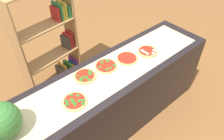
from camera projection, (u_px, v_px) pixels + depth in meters
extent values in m
plane|color=brown|center=(112.00, 121.00, 2.83)|extent=(12.00, 12.00, 0.00)
cube|color=black|center=(112.00, 99.00, 2.53)|extent=(2.56, 0.65, 0.89)
cube|color=beige|center=(112.00, 71.00, 2.24)|extent=(2.32, 0.50, 0.00)
cylinder|color=#DBB26B|center=(75.00, 101.00, 1.92)|extent=(0.23, 0.23, 0.02)
cylinder|color=#AD2314|center=(74.00, 101.00, 1.91)|extent=(0.19, 0.19, 0.00)
ellipsoid|color=#286B23|center=(73.00, 102.00, 1.90)|extent=(0.05, 0.04, 0.00)
ellipsoid|color=#286B23|center=(78.00, 95.00, 1.95)|extent=(0.05, 0.05, 0.00)
ellipsoid|color=#286B23|center=(83.00, 100.00, 1.91)|extent=(0.05, 0.05, 0.00)
ellipsoid|color=#286B23|center=(79.00, 101.00, 1.91)|extent=(0.05, 0.05, 0.00)
ellipsoid|color=#286B23|center=(75.00, 105.00, 1.87)|extent=(0.04, 0.04, 0.00)
ellipsoid|color=#286B23|center=(72.00, 100.00, 1.92)|extent=(0.05, 0.05, 0.00)
ellipsoid|color=#286B23|center=(75.00, 103.00, 1.89)|extent=(0.04, 0.03, 0.00)
ellipsoid|color=#286B23|center=(67.00, 105.00, 1.87)|extent=(0.05, 0.04, 0.00)
ellipsoid|color=#286B23|center=(71.00, 95.00, 1.96)|extent=(0.05, 0.05, 0.00)
ellipsoid|color=#286B23|center=(67.00, 102.00, 1.90)|extent=(0.04, 0.05, 0.00)
ellipsoid|color=#286B23|center=(83.00, 104.00, 1.88)|extent=(0.04, 0.04, 0.00)
ellipsoid|color=#286B23|center=(66.00, 100.00, 1.91)|extent=(0.04, 0.05, 0.00)
cylinder|color=tan|center=(85.00, 76.00, 2.17)|extent=(0.23, 0.23, 0.02)
cylinder|color=#AD2314|center=(85.00, 75.00, 2.16)|extent=(0.19, 0.19, 0.00)
ellipsoid|color=#286B23|center=(83.00, 78.00, 2.13)|extent=(0.03, 0.04, 0.00)
ellipsoid|color=#286B23|center=(90.00, 74.00, 2.17)|extent=(0.04, 0.06, 0.00)
ellipsoid|color=#286B23|center=(80.00, 79.00, 2.11)|extent=(0.03, 0.04, 0.00)
ellipsoid|color=#286B23|center=(82.00, 80.00, 2.10)|extent=(0.04, 0.04, 0.00)
ellipsoid|color=#286B23|center=(87.00, 77.00, 2.13)|extent=(0.05, 0.04, 0.00)
ellipsoid|color=#286B23|center=(89.00, 80.00, 2.10)|extent=(0.05, 0.05, 0.00)
ellipsoid|color=#286B23|center=(81.00, 79.00, 2.11)|extent=(0.05, 0.05, 0.00)
ellipsoid|color=#286B23|center=(77.00, 76.00, 2.14)|extent=(0.05, 0.05, 0.00)
ellipsoid|color=#286B23|center=(90.00, 71.00, 2.20)|extent=(0.04, 0.05, 0.00)
ellipsoid|color=#286B23|center=(89.00, 71.00, 2.20)|extent=(0.04, 0.05, 0.00)
cylinder|color=tan|center=(106.00, 66.00, 2.28)|extent=(0.24, 0.24, 0.02)
cylinder|color=#AD2314|center=(106.00, 65.00, 2.28)|extent=(0.21, 0.21, 0.00)
ellipsoid|color=#286B23|center=(107.00, 69.00, 2.22)|extent=(0.05, 0.05, 0.00)
ellipsoid|color=#286B23|center=(108.00, 61.00, 2.33)|extent=(0.05, 0.04, 0.00)
ellipsoid|color=#286B23|center=(114.00, 65.00, 2.27)|extent=(0.05, 0.05, 0.00)
ellipsoid|color=#286B23|center=(110.00, 68.00, 2.24)|extent=(0.03, 0.04, 0.00)
ellipsoid|color=#286B23|center=(108.00, 61.00, 2.33)|extent=(0.03, 0.05, 0.00)
ellipsoid|color=#286B23|center=(102.00, 63.00, 2.30)|extent=(0.03, 0.03, 0.00)
ellipsoid|color=#286B23|center=(100.00, 67.00, 2.25)|extent=(0.05, 0.05, 0.00)
ellipsoid|color=#286B23|center=(107.00, 60.00, 2.34)|extent=(0.05, 0.05, 0.00)
ellipsoid|color=#286B23|center=(102.00, 62.00, 2.31)|extent=(0.05, 0.05, 0.00)
cylinder|color=tan|center=(127.00, 58.00, 2.39)|extent=(0.24, 0.24, 0.01)
cylinder|color=#AD2314|center=(127.00, 58.00, 2.38)|extent=(0.21, 0.21, 0.00)
cylinder|color=tan|center=(147.00, 51.00, 2.48)|extent=(0.23, 0.23, 0.02)
cylinder|color=#AD2314|center=(147.00, 51.00, 2.47)|extent=(0.19, 0.19, 0.00)
cylinder|color=#EFE5CC|center=(142.00, 51.00, 2.46)|extent=(0.04, 0.04, 0.00)
cylinder|color=#EFE5CC|center=(153.00, 53.00, 2.42)|extent=(0.04, 0.04, 0.00)
cylinder|color=#EFE5CC|center=(145.00, 52.00, 2.44)|extent=(0.03, 0.03, 0.00)
cylinder|color=#EFE5CC|center=(154.00, 50.00, 2.46)|extent=(0.04, 0.04, 0.00)
cylinder|color=#EFE5CC|center=(147.00, 54.00, 2.42)|extent=(0.04, 0.04, 0.00)
sphere|color=#387A33|center=(2.00, 121.00, 1.60)|extent=(0.30, 0.30, 0.30)
cube|color=#A87A47|center=(71.00, 31.00, 3.11)|extent=(0.06, 0.26, 1.48)
cube|color=#A87A47|center=(20.00, 57.00, 2.65)|extent=(0.06, 0.26, 1.48)
cube|color=#A87A47|center=(57.00, 82.00, 3.37)|extent=(0.83, 0.37, 0.02)
cube|color=#753384|center=(74.00, 64.00, 3.49)|extent=(0.06, 0.22, 0.24)
cube|color=#234799|center=(72.00, 66.00, 3.49)|extent=(0.05, 0.15, 0.19)
cube|color=orange|center=(71.00, 68.00, 3.47)|extent=(0.06, 0.21, 0.18)
cube|color=#2D753D|center=(68.00, 68.00, 3.42)|extent=(0.07, 0.17, 0.24)
cube|color=#47423D|center=(66.00, 71.00, 3.42)|extent=(0.07, 0.20, 0.17)
cube|color=gold|center=(63.00, 70.00, 3.36)|extent=(0.05, 0.19, 0.25)
cube|color=#47423D|center=(61.00, 73.00, 3.35)|extent=(0.07, 0.22, 0.22)
cube|color=#A87A47|center=(51.00, 57.00, 3.04)|extent=(0.83, 0.37, 0.02)
cube|color=#B22823|center=(70.00, 38.00, 3.17)|extent=(0.05, 0.15, 0.24)
cube|color=#B22823|center=(68.00, 41.00, 3.15)|extent=(0.06, 0.18, 0.22)
cube|color=#47423D|center=(66.00, 42.00, 3.14)|extent=(0.06, 0.19, 0.19)
cube|color=#A87A47|center=(44.00, 27.00, 2.72)|extent=(0.83, 0.37, 0.02)
cube|color=#2D753D|center=(65.00, 10.00, 2.87)|extent=(0.07, 0.21, 0.16)
cube|color=gold|center=(62.00, 10.00, 2.82)|extent=(0.06, 0.18, 0.22)
cube|color=gold|center=(60.00, 12.00, 2.81)|extent=(0.05, 0.18, 0.19)
cube|color=#2D753D|center=(58.00, 11.00, 2.78)|extent=(0.06, 0.19, 0.23)
cube|color=#B22823|center=(55.00, 14.00, 2.77)|extent=(0.06, 0.16, 0.19)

